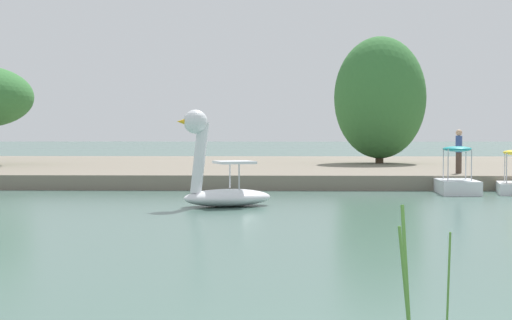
% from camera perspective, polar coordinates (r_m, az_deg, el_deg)
% --- Properties ---
extents(shore_bank_far, '(142.54, 25.83, 0.58)m').
position_cam_1_polar(shore_bank_far, '(39.27, 3.63, -0.65)').
color(shore_bank_far, slate).
rests_on(shore_bank_far, ground_plane).
extents(swan_boat, '(2.96, 2.17, 2.84)m').
position_cam_1_polar(swan_boat, '(20.38, -3.00, -1.69)').
color(swan_boat, white).
rests_on(swan_boat, ground_plane).
extents(pedal_boat_teal, '(1.49, 2.46, 1.71)m').
position_cam_1_polar(pedal_boat_teal, '(26.06, 16.21, -1.70)').
color(pedal_boat_teal, white).
rests_on(pedal_boat_teal, ground_plane).
extents(tree_willow_overhanging, '(5.53, 5.47, 7.02)m').
position_cam_1_polar(tree_willow_overhanging, '(39.14, 10.16, 5.07)').
color(tree_willow_overhanging, '#423323').
rests_on(tree_willow_overhanging, shore_bank_far).
extents(person_on_path, '(0.29, 0.30, 1.77)m').
position_cam_1_polar(person_on_path, '(29.04, 16.36, 0.84)').
color(person_on_path, '#47382D').
rests_on(person_on_path, shore_bank_far).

